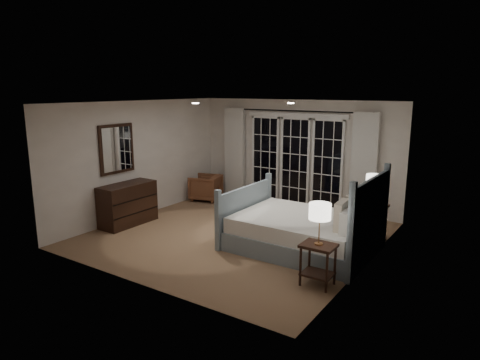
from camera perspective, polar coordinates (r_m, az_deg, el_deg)
The scene contains 20 objects.
floor at distance 8.26m, azimuth -0.55°, elevation -7.33°, with size 5.00×5.00×0.00m, color #886049.
ceiling at distance 7.79m, azimuth -0.59°, elevation 10.27°, with size 5.00×5.00×0.00m, color white.
wall_left at distance 9.54m, azimuth -13.11°, elevation 2.76°, with size 0.02×5.00×2.50m, color silver.
wall_right at distance 6.88m, azimuth 16.94°, elevation -1.04°, with size 0.02×5.00×2.50m, color silver.
wall_back at distance 10.07m, azimuth 7.46°, elevation 3.46°, with size 5.00×0.02×2.50m, color silver.
wall_front at distance 6.08m, azimuth -13.93°, elevation -2.57°, with size 5.00×0.02×2.50m, color silver.
french_doors at distance 10.06m, azimuth 7.33°, elevation 2.53°, with size 2.50×0.04×2.20m.
curtain_rod at distance 9.88m, azimuth 7.36°, elevation 9.13°, with size 0.03×0.03×3.50m, color black.
curtain_left at distance 10.80m, azimuth -0.73°, elevation 3.62°, with size 0.55×0.10×2.25m, color silver.
curtain_right at distance 9.37m, azimuth 16.19°, elevation 1.81°, with size 0.55×0.10×2.25m, color silver.
downlight_a at distance 7.90m, azimuth 6.79°, elevation 10.15°, with size 0.12×0.12×0.01m, color white.
downlight_b at distance 7.83m, azimuth -5.96°, elevation 10.15°, with size 0.12×0.12×0.01m, color white.
bed at distance 7.53m, azimuth 8.62°, elevation -6.67°, with size 2.38×1.72×1.40m.
nightstand_left at distance 6.23m, azimuth 10.36°, elevation -10.26°, with size 0.47×0.38×0.61m.
nightstand_right at distance 8.22m, azimuth 17.15°, elevation -4.70°, with size 0.52×0.42×0.68m.
lamp_left at distance 6.01m, azimuth 10.61°, elevation -4.20°, with size 0.31×0.31×0.59m.
lamp_right at distance 8.06m, azimuth 17.45°, elevation -0.10°, with size 0.29×0.29×0.56m.
armchair at distance 10.72m, azimuth -4.61°, elevation -1.01°, with size 0.68×0.70×0.64m, color brown.
dresser at distance 9.08m, azimuth -14.73°, elevation -3.12°, with size 0.51×1.20×0.85m.
mirror at distance 9.03m, azimuth -16.12°, elevation 4.01°, with size 0.05×0.85×1.00m.
Camera 1 is at (4.37, -6.44, 2.76)m, focal length 32.00 mm.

